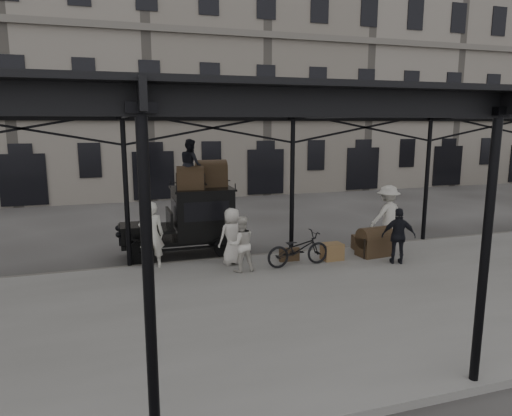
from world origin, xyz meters
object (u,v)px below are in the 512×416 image
Objects in this scene: bicycle at (298,249)px; steamer_trunk_platform at (375,244)px; steamer_trunk_roof_near at (190,180)px; porter_left at (152,235)px; taxi at (193,219)px; porter_official at (399,236)px.

bicycle reaches higher than steamer_trunk_platform.
bicycle is at bearing -31.13° from steamer_trunk_roof_near.
steamer_trunk_platform is at bearing 171.74° from porter_left.
steamer_trunk_roof_near reaches higher than bicycle.
taxi reaches higher than porter_left.
steamer_trunk_roof_near reaches higher than porter_left.
taxi is at bearing -136.12° from porter_left.
taxi is 6.30m from porter_official.
porter_left is 6.73m from steamer_trunk_platform.
porter_left is at bearing -130.19° from steamer_trunk_roof_near.
porter_official is at bearing -82.52° from steamer_trunk_platform.
bicycle is (-2.87, 0.66, -0.32)m from porter_official.
taxi is 3.57× the size of steamer_trunk_platform.
taxi is 4.45× the size of steamer_trunk_roof_near.
porter_left is 2.32× the size of steamer_trunk_roof_near.
taxi is 5.74m from steamer_trunk_platform.
porter_official reaches higher than steamer_trunk_platform.
steamer_trunk_roof_near is at bearing 46.70° from bicycle.
steamer_trunk_platform is at bearing -52.59° from porter_official.
taxi is 1.30m from steamer_trunk_roof_near.
steamer_trunk_roof_near is at bearing -139.99° from porter_left.
porter_left is 2.23m from steamer_trunk_roof_near.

